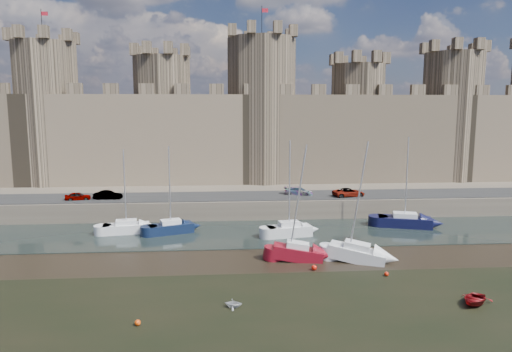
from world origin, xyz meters
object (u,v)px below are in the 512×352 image
Objects in this scene: car_3 at (349,193)px; sailboat_4 at (298,252)px; sailboat_1 at (171,227)px; sailboat_3 at (405,221)px; sailboat_0 at (126,227)px; car_2 at (299,191)px; sailboat_5 at (357,253)px; car_1 at (108,195)px; sailboat_2 at (289,229)px; car_0 at (78,196)px.

car_3 is 20.76m from sailboat_4.
sailboat_1 is (-22.96, -7.83, -2.31)m from car_3.
sailboat_3 is (28.02, 0.92, 0.03)m from sailboat_1.
sailboat_1 is at bearing -14.76° from sailboat_0.
sailboat_0 is at bearing 132.85° from car_2.
sailboat_4 is (18.16, -10.75, 0.03)m from sailboat_0.
sailboat_5 is (2.12, -20.60, -2.27)m from car_2.
car_2 is 14.65m from sailboat_3.
car_1 is at bearing 107.02° from sailboat_0.
car_1 is 24.87m from sailboat_2.
car_3 is at bearing -100.37° from car_0.
sailboat_3 is at bearing 74.29° from sailboat_5.
car_0 is 29.25m from car_2.
car_0 is 0.30× the size of sailboat_2.
car_1 is 0.92× the size of car_2.
car_0 is at bearing 127.60° from sailboat_1.
sailboat_5 is at bearing -131.27° from car_0.
sailboat_1 is 0.89× the size of sailboat_5.
car_0 is at bearing 125.72° from sailboat_0.
car_3 is 0.40× the size of sailboat_2.
sailboat_1 is at bearing -160.97° from sailboat_3.
sailboat_1 reaches higher than car_2.
car_2 is 6.76m from car_3.
sailboat_2 is 0.97× the size of sailboat_4.
sailboat_0 is at bearing 176.95° from sailboat_5.
car_1 is at bearing 167.77° from sailboat_5.
sailboat_5 reaches higher than sailboat_0.
car_1 is 0.36× the size of sailboat_1.
car_2 is at bearing -96.95° from car_0.
car_1 is 0.34× the size of sailboat_2.
car_2 is 0.39× the size of sailboat_1.
car_2 is 0.34× the size of sailboat_5.
sailboat_3 reaches higher than sailboat_1.
sailboat_1 is 0.93× the size of sailboat_2.
sailboat_1 is at bearing -132.33° from car_0.
sailboat_5 is at bearing -35.21° from sailboat_0.
sailboat_1 is at bearing 150.50° from sailboat_4.
sailboat_4 is at bearing -103.12° from sailboat_2.
sailboat_2 is (-9.57, -10.05, -2.26)m from car_3.
sailboat_0 is 5.14m from sailboat_1.
car_2 is 0.36× the size of sailboat_2.
car_3 is at bearing -1.17° from sailboat_1.
sailboat_4 is (13.04, -10.27, -0.00)m from sailboat_1.
sailboat_2 is at bearing -121.46° from car_0.
sailboat_0 is 0.85× the size of sailboat_5.
car_0 is at bearing 78.76° from car_3.
car_2 is at bearing 10.34° from sailboat_1.
sailboat_2 is (13.39, -2.22, 0.05)m from sailboat_1.
car_2 is 12.43m from sailboat_2.
sailboat_0 is 21.10m from sailboat_4.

